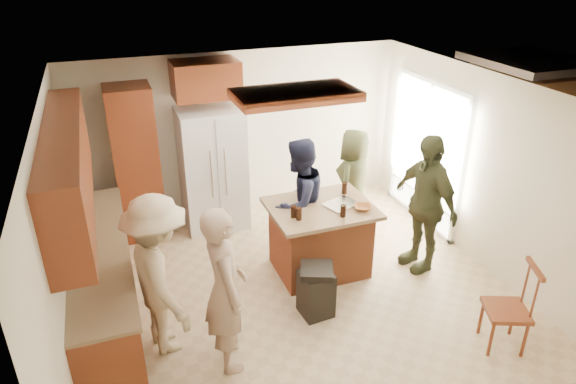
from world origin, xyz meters
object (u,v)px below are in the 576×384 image
object	(u,v)px
person_behind_left	(299,202)
person_counter	(160,276)
person_front_left	(225,289)
person_behind_right	(353,181)
trash_bin	(316,290)
kitchen_island	(320,238)
person_side_right	(425,203)
refrigerator	(213,169)
spindle_chair	(508,310)

from	to	relation	value
person_behind_left	person_counter	distance (m)	2.17
person_front_left	person_behind_right	size ratio (longest dim) A/B	1.14
person_behind_left	trash_bin	world-z (taller)	person_behind_left
person_behind_left	kitchen_island	world-z (taller)	person_behind_left
person_behind_left	trash_bin	xyz separation A→B (m)	(-0.23, -1.14, -0.54)
person_side_right	trash_bin	world-z (taller)	person_side_right
person_counter	kitchen_island	xyz separation A→B (m)	(2.07, 0.73, -0.40)
person_behind_right	trash_bin	bearing A→B (deg)	12.35
person_side_right	refrigerator	world-z (taller)	person_side_right
person_front_left	kitchen_island	size ratio (longest dim) A/B	1.38
person_counter	person_behind_left	bearing A→B (deg)	-72.97
refrigerator	kitchen_island	bearing A→B (deg)	-59.70
kitchen_island	trash_bin	distance (m)	0.91
person_counter	spindle_chair	xyz separation A→B (m)	(3.34, -1.24, -0.42)
person_behind_left	person_side_right	size ratio (longest dim) A/B	0.94
person_behind_right	person_front_left	bearing A→B (deg)	0.22
refrigerator	spindle_chair	size ratio (longest dim) A/B	1.81
person_behind_left	person_front_left	bearing A→B (deg)	16.54
person_front_left	spindle_chair	bearing A→B (deg)	-103.39
person_behind_right	refrigerator	world-z (taller)	refrigerator
person_front_left	person_behind_right	distance (m)	3.12
kitchen_island	trash_bin	xyz separation A→B (m)	(-0.39, -0.81, -0.16)
person_front_left	trash_bin	xyz separation A→B (m)	(1.12, 0.37, -0.56)
person_front_left	person_behind_left	world-z (taller)	person_front_left
person_front_left	kitchen_island	distance (m)	1.96
person_front_left	person_behind_right	world-z (taller)	person_front_left
person_behind_right	person_side_right	bearing A→B (deg)	68.66
refrigerator	kitchen_island	xyz separation A→B (m)	(0.99, -1.69, -0.43)
person_side_right	person_counter	xyz separation A→B (m)	(-3.34, -0.38, -0.04)
person_side_right	spindle_chair	size ratio (longest dim) A/B	1.84
person_side_right	person_behind_right	bearing A→B (deg)	-167.86
kitchen_island	person_front_left	bearing A→B (deg)	-142.05
person_front_left	trash_bin	bearing A→B (deg)	-69.12
trash_bin	spindle_chair	distance (m)	2.03
person_front_left	refrigerator	world-z (taller)	refrigerator
person_counter	refrigerator	size ratio (longest dim) A/B	0.97
person_counter	person_side_right	bearing A→B (deg)	-95.56
person_behind_right	spindle_chair	bearing A→B (deg)	58.05
person_behind_left	person_side_right	bearing A→B (deg)	123.08
refrigerator	person_behind_right	bearing A→B (deg)	-24.65
person_behind_right	person_counter	size ratio (longest dim) A/B	0.89
person_behind_left	person_side_right	xyz separation A→B (m)	(1.44, -0.68, 0.06)
trash_bin	spindle_chair	xyz separation A→B (m)	(1.66, -1.16, 0.13)
trash_bin	spindle_chair	size ratio (longest dim) A/B	0.63
person_front_left	spindle_chair	xyz separation A→B (m)	(2.78, -0.79, -0.43)
kitchen_island	person_behind_left	bearing A→B (deg)	117.03
person_behind_right	trash_bin	world-z (taller)	person_behind_right
kitchen_island	spindle_chair	size ratio (longest dim) A/B	1.29
spindle_chair	person_side_right	bearing A→B (deg)	89.83
person_behind_right	spindle_chair	distance (m)	2.85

